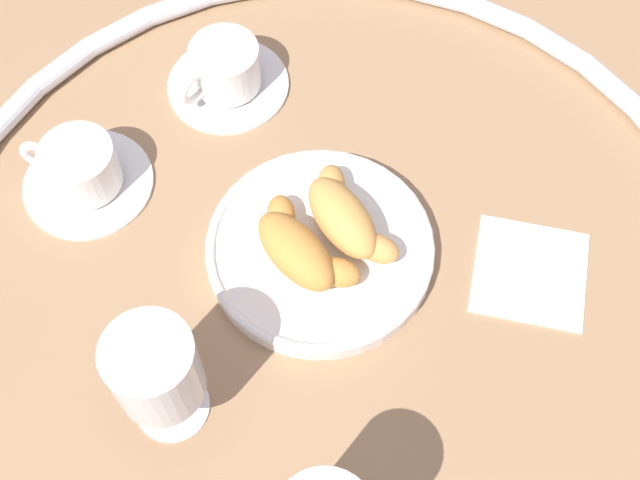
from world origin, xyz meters
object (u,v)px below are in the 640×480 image
object	(u,v)px
coffee_cup_far	(82,170)
croissant_small	(345,217)
folded_napkin	(530,272)
croissant_large	(300,248)
juice_glass_right	(156,372)
coffee_cup_near	(225,72)
pastry_plate	(320,248)

from	to	relation	value
coffee_cup_far	croissant_small	bearing A→B (deg)	11.28
croissant_small	folded_napkin	size ratio (longest dim) A/B	1.09
croissant_large	croissant_small	distance (m)	0.05
coffee_cup_far	juice_glass_right	distance (m)	0.27
croissant_large	coffee_cup_near	distance (m)	0.24
croissant_small	juice_glass_right	world-z (taller)	juice_glass_right
pastry_plate	juice_glass_right	xyz separation A→B (m)	(-0.06, -0.20, 0.08)
juice_glass_right	folded_napkin	bearing A→B (deg)	46.65
coffee_cup_far	juice_glass_right	size ratio (longest dim) A/B	0.97
croissant_large	folded_napkin	xyz separation A→B (m)	(0.21, 0.09, -0.04)
juice_glass_right	coffee_cup_near	bearing A→B (deg)	110.24
croissant_small	folded_napkin	xyz separation A→B (m)	(0.18, 0.04, -0.04)
pastry_plate	croissant_large	distance (m)	0.04
coffee_cup_near	folded_napkin	bearing A→B (deg)	-11.87
juice_glass_right	folded_napkin	xyz separation A→B (m)	(0.25, 0.27, -0.09)
pastry_plate	juice_glass_right	distance (m)	0.22
croissant_large	croissant_small	world-z (taller)	same
coffee_cup_near	pastry_plate	bearing A→B (deg)	-39.00
folded_napkin	croissant_small	bearing A→B (deg)	-167.19
pastry_plate	croissant_small	xyz separation A→B (m)	(0.01, 0.03, 0.03)
croissant_large	coffee_cup_far	bearing A→B (deg)	-178.78
pastry_plate	coffee_cup_near	world-z (taller)	coffee_cup_near
coffee_cup_near	coffee_cup_far	world-z (taller)	same
coffee_cup_far	folded_napkin	distance (m)	0.46
folded_napkin	coffee_cup_near	bearing A→B (deg)	168.13
coffee_cup_near	coffee_cup_far	size ratio (longest dim) A/B	1.00
croissant_small	coffee_cup_near	bearing A→B (deg)	148.43
coffee_cup_near	juice_glass_right	world-z (taller)	juice_glass_right
croissant_small	coffee_cup_near	distance (m)	0.23
coffee_cup_far	folded_napkin	size ratio (longest dim) A/B	1.24
coffee_cup_far	folded_napkin	xyz separation A→B (m)	(0.45, 0.10, -0.02)
croissant_small	folded_napkin	distance (m)	0.19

